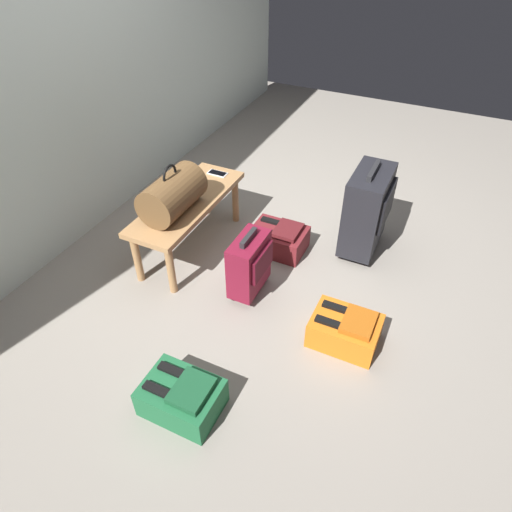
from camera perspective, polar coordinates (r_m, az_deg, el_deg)
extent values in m
plane|color=gray|center=(3.17, 4.71, -0.93)|extent=(6.60, 6.60, 0.00)
cube|color=silver|center=(3.36, -23.05, 25.79)|extent=(6.00, 0.10, 2.80)
cube|color=#A87A4C|center=(3.10, -8.64, 6.70)|extent=(1.00, 0.36, 0.04)
cylinder|color=#A87A4C|center=(2.88, -10.70, -1.67)|extent=(0.05, 0.05, 0.37)
cylinder|color=#A87A4C|center=(3.47, -2.62, 7.05)|extent=(0.05, 0.05, 0.37)
cylinder|color=#A87A4C|center=(3.02, -14.78, -0.24)|extent=(0.05, 0.05, 0.37)
cylinder|color=#A87A4C|center=(3.58, -6.34, 7.98)|extent=(0.05, 0.05, 0.37)
cylinder|color=brown|center=(2.92, -10.49, 7.64)|extent=(0.44, 0.26, 0.26)
torus|color=black|center=(2.85, -10.82, 10.01)|extent=(0.14, 0.02, 0.14)
cube|color=silver|center=(3.37, -4.88, 10.35)|extent=(0.07, 0.14, 0.01)
cube|color=black|center=(3.37, -4.88, 10.42)|extent=(0.06, 0.13, 0.00)
cube|color=black|center=(3.18, 13.73, 5.64)|extent=(0.44, 0.24, 0.56)
cube|color=black|center=(3.13, 16.21, 6.07)|extent=(0.35, 0.02, 0.25)
cube|color=#262628|center=(3.03, 14.62, 10.36)|extent=(0.25, 0.03, 0.04)
cylinder|color=black|center=(3.25, 10.83, 0.17)|extent=(0.02, 0.05, 0.05)
cylinder|color=black|center=(3.49, 12.31, 3.10)|extent=(0.02, 0.05, 0.05)
cube|color=maroon|center=(2.79, -0.90, -1.02)|extent=(0.32, 0.16, 0.37)
cube|color=#500E1C|center=(2.73, 0.83, -0.83)|extent=(0.26, 0.02, 0.17)
cube|color=#262628|center=(2.66, -0.94, 2.31)|extent=(0.18, 0.03, 0.04)
cylinder|color=black|center=(2.88, -2.84, -5.18)|extent=(0.02, 0.05, 0.05)
cylinder|color=black|center=(3.03, -0.88, -2.47)|extent=(0.02, 0.05, 0.05)
cube|color=maroon|center=(3.23, 2.85, 2.08)|extent=(0.28, 0.38, 0.17)
cube|color=#55181C|center=(3.15, 4.02, 3.24)|extent=(0.21, 0.17, 0.04)
cube|color=black|center=(3.15, 1.34, 3.13)|extent=(0.04, 0.19, 0.02)
cube|color=black|center=(3.24, 2.26, 4.33)|extent=(0.04, 0.19, 0.02)
cube|color=orange|center=(2.66, 11.11, -9.22)|extent=(0.28, 0.38, 0.17)
cube|color=#AD5514|center=(2.58, 12.82, -8.15)|extent=(0.21, 0.17, 0.04)
cube|color=black|center=(2.56, 9.54, -8.36)|extent=(0.04, 0.19, 0.02)
cube|color=black|center=(2.64, 10.38, -6.49)|extent=(0.04, 0.19, 0.02)
cube|color=#1E6038|center=(2.38, -9.33, -17.20)|extent=(0.28, 0.38, 0.17)
cube|color=#184D2C|center=(2.27, -8.15, -16.45)|extent=(0.21, 0.17, 0.04)
cube|color=black|center=(2.30, -11.91, -16.38)|extent=(0.04, 0.19, 0.02)
cube|color=black|center=(2.36, -10.13, -14.16)|extent=(0.04, 0.19, 0.02)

